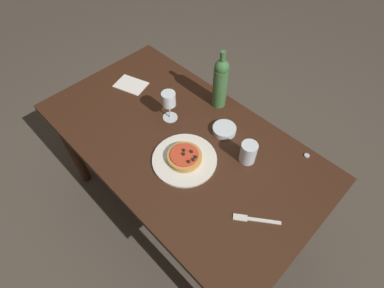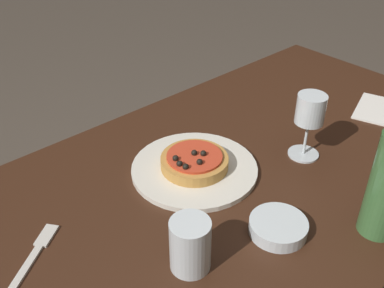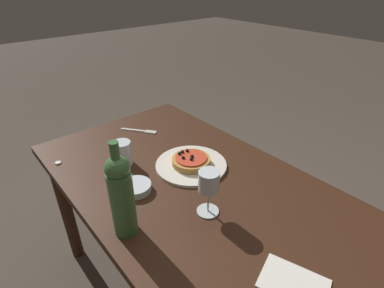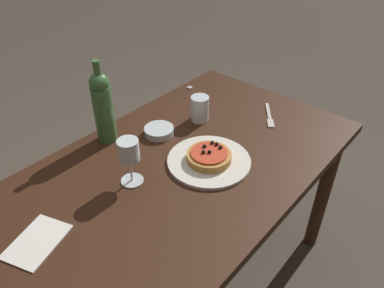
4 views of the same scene
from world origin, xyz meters
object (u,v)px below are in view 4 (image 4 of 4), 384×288
object	(u,v)px
water_cup	(200,109)
fork	(269,117)
dining_table	(174,188)
side_bowl	(159,131)
wine_glass	(129,153)
dinner_plate	(209,161)
wine_bottle	(103,106)
pizza	(209,156)
bottle_cap	(190,88)

from	to	relation	value
water_cup	fork	world-z (taller)	water_cup
dining_table	side_bowl	world-z (taller)	side_bowl
wine_glass	fork	xyz separation A→B (m)	(-0.63, 0.13, -0.11)
dinner_plate	wine_bottle	bearing A→B (deg)	-69.99
dining_table	dinner_plate	xyz separation A→B (m)	(-0.11, 0.07, 0.10)
water_cup	dinner_plate	bearing A→B (deg)	46.18
wine_glass	pizza	bearing A→B (deg)	151.70
wine_glass	water_cup	xyz separation A→B (m)	(-0.43, -0.07, -0.06)
side_bowl	fork	xyz separation A→B (m)	(-0.38, 0.26, -0.01)
wine_glass	bottle_cap	bearing A→B (deg)	-155.41
pizza	wine_bottle	size ratio (longest dim) A/B	0.49
wine_glass	wine_bottle	bearing A→B (deg)	-112.40
side_bowl	fork	size ratio (longest dim) A/B	0.71
dinner_plate	wine_bottle	xyz separation A→B (m)	(0.14, -0.38, 0.14)
dinner_plate	wine_glass	bearing A→B (deg)	-28.39
fork	bottle_cap	distance (m)	0.41
pizza	bottle_cap	size ratio (longest dim) A/B	6.45
dining_table	water_cup	distance (m)	0.36
fork	dining_table	bearing A→B (deg)	-45.21
dining_table	dinner_plate	world-z (taller)	dinner_plate
dining_table	wine_bottle	xyz separation A→B (m)	(0.03, -0.31, 0.23)
dining_table	pizza	world-z (taller)	pizza
wine_bottle	water_cup	world-z (taller)	wine_bottle
wine_bottle	side_bowl	world-z (taller)	wine_bottle
wine_glass	side_bowl	xyz separation A→B (m)	(-0.25, -0.12, -0.10)
dinner_plate	pizza	distance (m)	0.02
dining_table	dinner_plate	bearing A→B (deg)	147.27
wine_bottle	pizza	bearing A→B (deg)	110.09
dining_table	side_bowl	distance (m)	0.24
water_cup	side_bowl	xyz separation A→B (m)	(0.18, -0.05, -0.04)
pizza	bottle_cap	distance (m)	0.55
wine_glass	fork	bearing A→B (deg)	167.95
dining_table	water_cup	world-z (taller)	water_cup
dining_table	wine_glass	distance (m)	0.25
pizza	water_cup	bearing A→B (deg)	-133.77
fork	side_bowl	bearing A→B (deg)	-70.94
wine_bottle	fork	bearing A→B (deg)	144.20
dining_table	side_bowl	size ratio (longest dim) A/B	12.29
dinner_plate	pizza	bearing A→B (deg)	-158.50
dinner_plate	bottle_cap	xyz separation A→B (m)	(-0.37, -0.41, -0.00)
dinner_plate	wine_bottle	distance (m)	0.42
dining_table	wine_glass	xyz separation A→B (m)	(0.13, -0.06, 0.21)
pizza	fork	world-z (taller)	pizza
side_bowl	bottle_cap	xyz separation A→B (m)	(-0.36, -0.16, -0.01)
dining_table	water_cup	bearing A→B (deg)	-156.24
wine_bottle	dining_table	bearing A→B (deg)	95.56
wine_glass	bottle_cap	distance (m)	0.68
dinner_plate	wine_glass	world-z (taller)	wine_glass
dining_table	bottle_cap	world-z (taller)	bottle_cap
dinner_plate	water_cup	size ratio (longest dim) A/B	2.81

